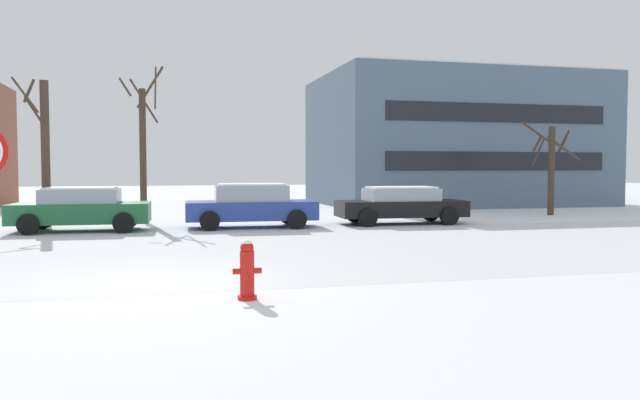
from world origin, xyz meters
name	(u,v)px	position (x,y,z in m)	size (l,w,h in m)	color
ground_plane	(151,284)	(0.00, 0.00, 0.00)	(120.00, 120.00, 0.00)	white
road_surface	(153,254)	(0.00, 3.95, 0.00)	(80.00, 9.89, 0.00)	silver
fire_hydrant	(247,269)	(1.44, -1.65, 0.46)	(0.44, 0.30, 0.92)	red
parked_car_green	(81,209)	(-2.24, 9.88, 0.72)	(4.26, 2.17, 1.40)	#1E6038
parked_car_blue	(251,205)	(3.14, 9.81, 0.75)	(4.40, 2.18, 1.48)	#283D93
parked_car_black	(401,205)	(8.52, 9.83, 0.69)	(4.62, 2.14, 1.34)	black
tree_far_mid	(551,165)	(16.17, 12.10, 2.14)	(1.85, 1.90, 3.97)	#423326
tree_far_left	(143,148)	(-0.40, 12.95, 2.75)	(1.65, 1.64, 5.79)	#423326
tree_far_right	(44,150)	(-3.59, 11.74, 2.60)	(1.18, 1.61, 5.04)	#423326
building_far_right	(452,140)	(16.08, 21.13, 3.53)	(14.56, 10.00, 7.06)	slate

